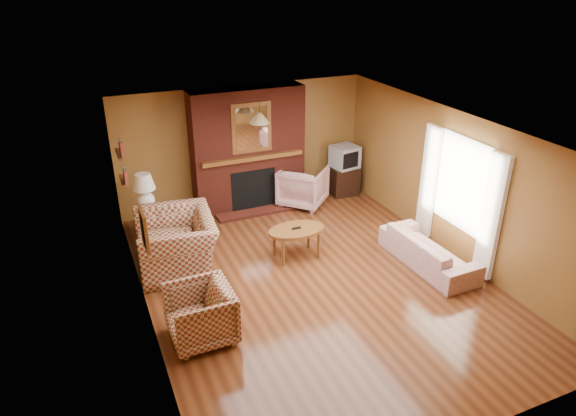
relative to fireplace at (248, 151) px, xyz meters
name	(u,v)px	position (x,y,z in m)	size (l,w,h in m)	color
floor	(314,280)	(0.00, -2.98, -1.18)	(6.50, 6.50, 0.00)	#441F0E
ceiling	(318,131)	(0.00, -2.98, 1.22)	(6.50, 6.50, 0.00)	white
wall_back	(244,146)	(0.00, 0.27, 0.02)	(6.50, 6.50, 0.00)	brown
wall_front	(470,350)	(0.00, -6.23, 0.02)	(6.50, 6.50, 0.00)	brown
wall_left	(141,244)	(-2.50, -2.98, 0.02)	(6.50, 6.50, 0.00)	brown
wall_right	(454,185)	(2.50, -2.98, 0.02)	(6.50, 6.50, 0.00)	brown
fireplace	(248,151)	(0.00, 0.00, 0.00)	(2.20, 0.82, 2.40)	#591D13
window_right	(459,194)	(2.45, -3.18, -0.06)	(0.10, 1.85, 2.00)	beige
bookshelf	(122,162)	(-2.44, -1.08, 0.48)	(0.09, 0.55, 0.71)	brown
botanical_print	(144,230)	(-2.47, -3.28, 0.37)	(0.05, 0.40, 0.50)	brown
pendant_light	(260,118)	(0.00, -0.68, 0.82)	(0.36, 0.36, 0.48)	black
plaid_loveseat	(176,243)	(-1.85, -1.75, -0.74)	(1.37, 1.19, 0.89)	maroon
plaid_armchair	(200,314)	(-1.95, -3.63, -0.80)	(0.81, 0.83, 0.75)	maroon
floral_sofa	(428,250)	(1.90, -3.29, -0.92)	(1.80, 0.70, 0.52)	beige
floral_armchair	(303,186)	(1.02, -0.36, -0.78)	(0.85, 0.88, 0.80)	beige
coffee_table	(296,232)	(0.04, -2.22, -0.72)	(0.95, 0.59, 0.55)	brown
side_table	(149,223)	(-2.10, -0.53, -0.90)	(0.42, 0.42, 0.56)	brown
table_lamp	(144,190)	(-2.10, -0.53, -0.26)	(0.40, 0.40, 0.66)	white
tv_stand	(344,180)	(2.05, -0.18, -0.88)	(0.55, 0.50, 0.60)	black
crt_tv	(345,157)	(2.05, -0.19, -0.35)	(0.58, 0.57, 0.46)	#A9ABB0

